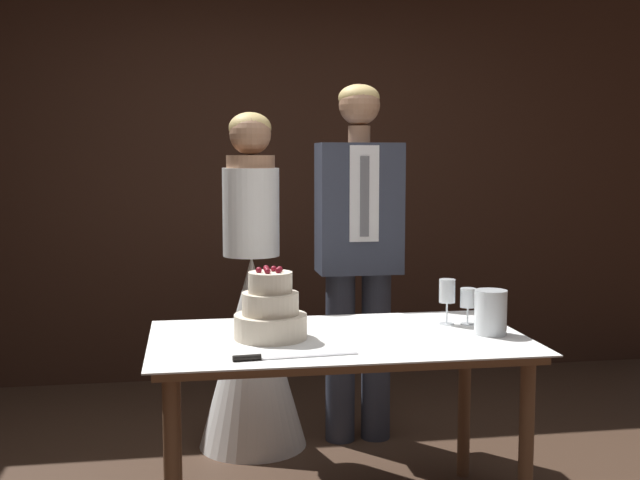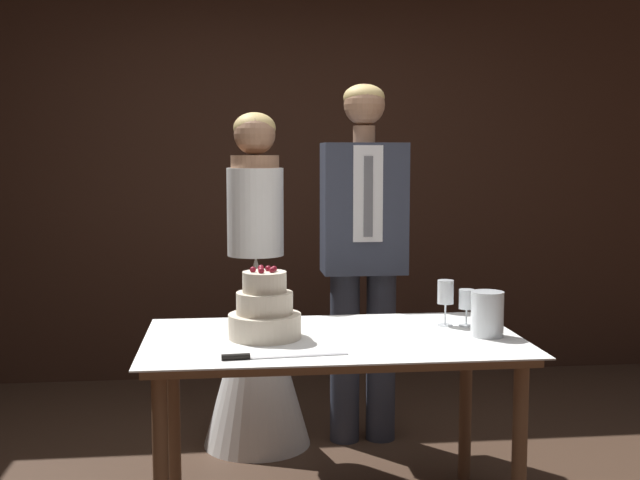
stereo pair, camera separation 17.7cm
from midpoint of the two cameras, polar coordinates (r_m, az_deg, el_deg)
wall_back at (r=5.29m, az=-1.92°, el=6.05°), size 5.42×0.12×2.92m
cake_table at (r=3.20m, az=2.51°, el=-8.29°), size 1.48×0.85×0.75m
tiered_cake at (r=3.15m, az=-2.34°, el=-5.11°), size 0.29×0.29×0.28m
cake_knife at (r=2.85m, az=-2.43°, el=-8.28°), size 0.45×0.06×0.02m
wine_glass_near at (r=3.42m, az=10.40°, el=-3.76°), size 0.07×0.07×0.19m
wine_glass_middle at (r=3.43m, az=11.85°, el=-4.23°), size 0.07×0.07×0.16m
hurricane_candle at (r=3.26m, az=13.34°, el=-5.21°), size 0.13×0.13×0.18m
bride at (r=4.04m, az=-3.29°, el=-6.06°), size 0.54×0.54×1.67m
groom at (r=4.04m, az=4.37°, el=-0.30°), size 0.42×0.25×1.81m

